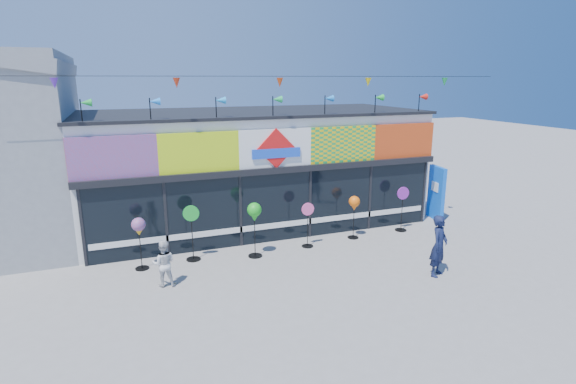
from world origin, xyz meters
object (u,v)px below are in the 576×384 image
blue_sign (436,193)px  adult_man (439,246)px  spinner_3 (308,224)px  spinner_2 (254,214)px  spinner_4 (354,205)px  spinner_0 (139,228)px  spinner_5 (402,208)px  spinner_1 (192,231)px  child (164,263)px

blue_sign → adult_man: blue_sign is taller
spinner_3 → spinner_2: bearing=-174.1°
spinner_4 → blue_sign: bearing=11.2°
blue_sign → spinner_0: size_ratio=1.34×
spinner_5 → adult_man: size_ratio=0.93×
spinner_2 → spinner_3: (1.80, 0.19, -0.58)m
spinner_2 → adult_man: adult_man is taller
spinner_0 → spinner_3: (5.07, -0.07, -0.44)m
spinner_1 → spinner_5: 7.31m
child → adult_man: bearing=175.4°
spinner_0 → blue_sign: bearing=4.8°
spinner_2 → child: bearing=-159.0°
blue_sign → adult_man: bearing=-118.8°
spinner_1 → spinner_4: 5.37m
spinner_3 → spinner_5: 3.72m
spinner_0 → spinner_1: size_ratio=0.90×
spinner_4 → child: spinner_4 is taller
spinner_1 → child: 1.77m
spinner_4 → child: bearing=-167.2°
adult_man → child: bearing=132.5°
blue_sign → spinner_3: 5.82m
blue_sign → spinner_4: size_ratio=1.39×
blue_sign → child: bearing=-158.8°
spinner_1 → adult_man: adult_man is taller
blue_sign → spinner_5: bearing=-151.3°
spinner_2 → spinner_4: 3.59m
spinner_1 → child: (-0.97, -1.46, -0.27)m
spinner_1 → spinner_4: (5.36, -0.02, 0.28)m
spinner_1 → spinner_0: bearing=-174.7°
spinner_5 → child: bearing=-169.7°
spinner_1 → spinner_3: 3.61m
spinner_1 → spinner_2: spinner_2 is taller
blue_sign → adult_man: (-3.26, -4.22, -0.17)m
spinner_5 → spinner_0: bearing=-178.8°
spinner_2 → spinner_3: size_ratio=1.16×
spinner_2 → child: (-2.77, -1.06, -0.73)m
spinner_1 → spinner_3: bearing=-3.4°
blue_sign → spinner_1: blue_sign is taller
spinner_2 → blue_sign: bearing=8.8°
blue_sign → spinner_1: bearing=-166.3°
spinner_5 → adult_man: (-1.25, -3.50, 0.01)m
adult_man → spinner_5: bearing=38.7°
spinner_0 → spinner_2: spinner_2 is taller
adult_man → spinner_4: bearing=69.9°
adult_man → blue_sign: bearing=20.6°
spinner_0 → spinner_5: spinner_5 is taller
blue_sign → child: blue_sign is taller
spinner_0 → adult_man: size_ratio=0.89×
spinner_0 → spinner_2: size_ratio=0.90×
blue_sign → spinner_4: 4.05m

